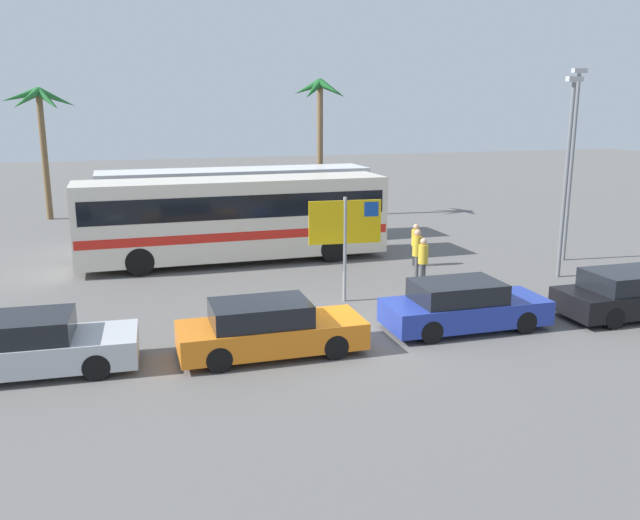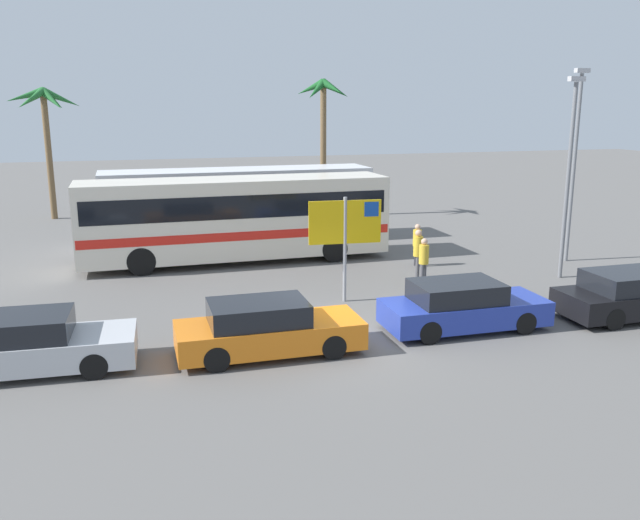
{
  "view_description": "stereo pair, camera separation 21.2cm",
  "coord_description": "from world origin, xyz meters",
  "px_view_note": "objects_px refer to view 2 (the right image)",
  "views": [
    {
      "loc": [
        -5.42,
        -15.23,
        5.84
      ],
      "look_at": [
        0.31,
        3.12,
        1.3
      ],
      "focal_mm": 36.9,
      "sensor_mm": 36.0,
      "label": 1
    },
    {
      "loc": [
        -5.22,
        -15.29,
        5.84
      ],
      "look_at": [
        0.31,
        3.12,
        1.3
      ],
      "focal_mm": 36.9,
      "sensor_mm": 36.0,
      "label": 2
    }
  ],
  "objects_px": {
    "bus_front_coach": "(236,216)",
    "bus_rear_coach": "(238,201)",
    "car_black": "(636,295)",
    "ferry_sign": "(347,226)",
    "pedestrian_near_sign": "(417,242)",
    "car_blue": "(462,307)",
    "pedestrian_by_bus": "(418,251)",
    "pedestrian_crossing_lot": "(424,259)",
    "car_orange": "(267,329)",
    "car_silver": "(26,345)"
  },
  "relations": [
    {
      "from": "car_black",
      "to": "pedestrian_near_sign",
      "type": "xyz_separation_m",
      "value": [
        -3.35,
        7.26,
        0.29
      ]
    },
    {
      "from": "bus_rear_coach",
      "to": "car_orange",
      "type": "relative_size",
      "value": 2.58
    },
    {
      "from": "ferry_sign",
      "to": "pedestrian_crossing_lot",
      "type": "height_order",
      "value": "ferry_sign"
    },
    {
      "from": "pedestrian_near_sign",
      "to": "bus_front_coach",
      "type": "bearing_deg",
      "value": 161.98
    },
    {
      "from": "bus_rear_coach",
      "to": "car_silver",
      "type": "relative_size",
      "value": 2.45
    },
    {
      "from": "bus_front_coach",
      "to": "bus_rear_coach",
      "type": "height_order",
      "value": "same"
    },
    {
      "from": "car_blue",
      "to": "car_black",
      "type": "height_order",
      "value": "same"
    },
    {
      "from": "bus_front_coach",
      "to": "car_black",
      "type": "height_order",
      "value": "bus_front_coach"
    },
    {
      "from": "ferry_sign",
      "to": "pedestrian_near_sign",
      "type": "height_order",
      "value": "ferry_sign"
    },
    {
      "from": "pedestrian_crossing_lot",
      "to": "pedestrian_by_bus",
      "type": "xyz_separation_m",
      "value": [
        0.17,
        0.82,
        0.09
      ]
    },
    {
      "from": "bus_front_coach",
      "to": "ferry_sign",
      "type": "height_order",
      "value": "ferry_sign"
    },
    {
      "from": "car_black",
      "to": "pedestrian_near_sign",
      "type": "distance_m",
      "value": 8.0
    },
    {
      "from": "car_blue",
      "to": "pedestrian_by_bus",
      "type": "xyz_separation_m",
      "value": [
        1.0,
        4.93,
        0.41
      ]
    },
    {
      "from": "car_silver",
      "to": "bus_front_coach",
      "type": "bearing_deg",
      "value": 58.95
    },
    {
      "from": "bus_rear_coach",
      "to": "pedestrian_crossing_lot",
      "type": "distance_m",
      "value": 10.14
    },
    {
      "from": "car_silver",
      "to": "pedestrian_crossing_lot",
      "type": "distance_m",
      "value": 12.19
    },
    {
      "from": "bus_rear_coach",
      "to": "ferry_sign",
      "type": "bearing_deg",
      "value": -80.93
    },
    {
      "from": "bus_rear_coach",
      "to": "ferry_sign",
      "type": "relative_size",
      "value": 3.58
    },
    {
      "from": "bus_rear_coach",
      "to": "car_black",
      "type": "xyz_separation_m",
      "value": [
        8.89,
        -13.59,
        -1.15
      ]
    },
    {
      "from": "ferry_sign",
      "to": "car_orange",
      "type": "height_order",
      "value": "ferry_sign"
    },
    {
      "from": "bus_front_coach",
      "to": "car_blue",
      "type": "distance_m",
      "value": 10.52
    },
    {
      "from": "car_black",
      "to": "pedestrian_crossing_lot",
      "type": "height_order",
      "value": "pedestrian_crossing_lot"
    },
    {
      "from": "bus_front_coach",
      "to": "bus_rear_coach",
      "type": "bearing_deg",
      "value": 78.61
    },
    {
      "from": "car_black",
      "to": "pedestrian_crossing_lot",
      "type": "distance_m",
      "value": 6.31
    },
    {
      "from": "ferry_sign",
      "to": "car_black",
      "type": "distance_m",
      "value": 8.41
    },
    {
      "from": "ferry_sign",
      "to": "pedestrian_by_bus",
      "type": "bearing_deg",
      "value": 32.22
    },
    {
      "from": "car_blue",
      "to": "pedestrian_by_bus",
      "type": "distance_m",
      "value": 5.05
    },
    {
      "from": "car_orange",
      "to": "bus_front_coach",
      "type": "bearing_deg",
      "value": 85.17
    },
    {
      "from": "car_blue",
      "to": "car_orange",
      "type": "height_order",
      "value": "same"
    },
    {
      "from": "car_black",
      "to": "pedestrian_by_bus",
      "type": "height_order",
      "value": "pedestrian_by_bus"
    },
    {
      "from": "car_orange",
      "to": "pedestrian_crossing_lot",
      "type": "height_order",
      "value": "pedestrian_crossing_lot"
    },
    {
      "from": "car_black",
      "to": "pedestrian_by_bus",
      "type": "xyz_separation_m",
      "value": [
        -4.21,
        5.35,
        0.41
      ]
    },
    {
      "from": "pedestrian_near_sign",
      "to": "pedestrian_crossing_lot",
      "type": "xyz_separation_m",
      "value": [
        -1.04,
        -2.73,
        0.04
      ]
    },
    {
      "from": "pedestrian_by_bus",
      "to": "car_orange",
      "type": "bearing_deg",
      "value": -117.94
    },
    {
      "from": "bus_front_coach",
      "to": "car_blue",
      "type": "bearing_deg",
      "value": -65.03
    },
    {
      "from": "pedestrian_near_sign",
      "to": "pedestrian_by_bus",
      "type": "height_order",
      "value": "pedestrian_by_bus"
    },
    {
      "from": "car_blue",
      "to": "pedestrian_crossing_lot",
      "type": "bearing_deg",
      "value": 79.66
    },
    {
      "from": "bus_front_coach",
      "to": "pedestrian_crossing_lot",
      "type": "relative_size",
      "value": 7.0
    },
    {
      "from": "car_silver",
      "to": "pedestrian_by_bus",
      "type": "relative_size",
      "value": 2.65
    },
    {
      "from": "car_orange",
      "to": "pedestrian_by_bus",
      "type": "relative_size",
      "value": 2.51
    },
    {
      "from": "pedestrian_near_sign",
      "to": "pedestrian_crossing_lot",
      "type": "height_order",
      "value": "pedestrian_crossing_lot"
    },
    {
      "from": "car_black",
      "to": "pedestrian_by_bus",
      "type": "relative_size",
      "value": 2.58
    },
    {
      "from": "car_silver",
      "to": "car_orange",
      "type": "height_order",
      "value": "same"
    },
    {
      "from": "car_blue",
      "to": "pedestrian_crossing_lot",
      "type": "distance_m",
      "value": 4.21
    },
    {
      "from": "ferry_sign",
      "to": "pedestrian_crossing_lot",
      "type": "bearing_deg",
      "value": 19.83
    },
    {
      "from": "bus_rear_coach",
      "to": "pedestrian_by_bus",
      "type": "xyz_separation_m",
      "value": [
        4.67,
        -8.24,
        -0.73
      ]
    },
    {
      "from": "pedestrian_crossing_lot",
      "to": "car_black",
      "type": "bearing_deg",
      "value": 3.11
    },
    {
      "from": "car_black",
      "to": "pedestrian_crossing_lot",
      "type": "relative_size",
      "value": 2.79
    },
    {
      "from": "pedestrian_crossing_lot",
      "to": "bus_rear_coach",
      "type": "bearing_deg",
      "value": 165.49
    },
    {
      "from": "car_orange",
      "to": "pedestrian_crossing_lot",
      "type": "relative_size",
      "value": 2.71
    }
  ]
}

